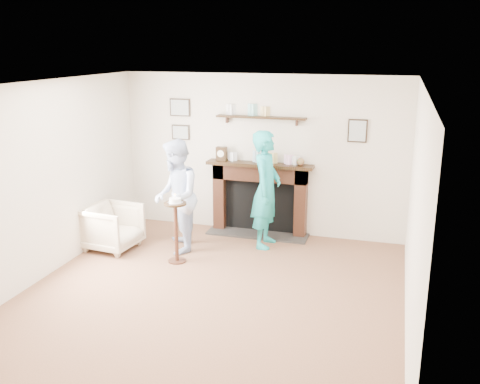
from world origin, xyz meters
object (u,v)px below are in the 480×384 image
(man, at_px, (178,250))
(pedestal_table, at_px, (176,220))
(woman, at_px, (265,245))
(armchair, at_px, (114,248))

(man, relative_size, pedestal_table, 1.67)
(man, bearing_deg, pedestal_table, -0.89)
(woman, bearing_deg, armchair, 110.51)
(man, distance_m, woman, 1.32)
(woman, bearing_deg, man, 116.30)
(woman, bearing_deg, pedestal_table, 133.67)
(man, height_order, pedestal_table, pedestal_table)
(armchair, relative_size, pedestal_table, 0.74)
(armchair, height_order, man, man)
(armchair, distance_m, pedestal_table, 1.27)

